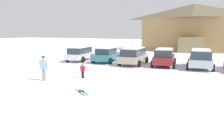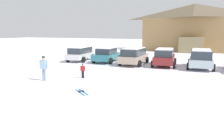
% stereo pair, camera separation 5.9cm
% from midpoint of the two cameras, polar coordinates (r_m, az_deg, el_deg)
% --- Properties ---
extents(ground, '(160.00, 160.00, 0.00)m').
position_cam_midpoint_polar(ground, '(10.02, -16.04, -10.40)').
color(ground, white).
extents(ski_lodge, '(16.61, 10.04, 7.86)m').
position_cam_midpoint_polar(ski_lodge, '(40.21, 20.38, 9.75)').
color(ski_lodge, '#9E7B4B').
rests_on(ski_lodge, ground).
extents(parked_white_suv, '(2.44, 4.54, 1.57)m').
position_cam_midpoint_polar(parked_white_suv, '(24.84, -8.35, 3.58)').
color(parked_white_suv, silver).
rests_on(parked_white_suv, ground).
extents(parked_teal_hatchback, '(2.29, 4.53, 1.56)m').
position_cam_midpoint_polar(parked_teal_hatchback, '(23.63, -1.49, 3.24)').
color(parked_teal_hatchback, teal).
rests_on(parked_teal_hatchback, ground).
extents(parked_beige_suv, '(2.23, 4.77, 1.66)m').
position_cam_midpoint_polar(parked_beige_suv, '(22.04, 5.63, 3.02)').
color(parked_beige_suv, tan).
rests_on(parked_beige_suv, ground).
extents(parked_maroon_van, '(2.46, 4.32, 1.66)m').
position_cam_midpoint_polar(parked_maroon_van, '(21.59, 13.39, 2.67)').
color(parked_maroon_van, maroon).
rests_on(parked_maroon_van, ground).
extents(parked_silver_wagon, '(2.37, 4.61, 1.69)m').
position_cam_midpoint_polar(parked_silver_wagon, '(21.20, 22.05, 2.16)').
color(parked_silver_wagon, silver).
rests_on(parked_silver_wagon, ground).
extents(skier_child_in_red_jacket, '(0.39, 0.16, 1.05)m').
position_cam_midpoint_polar(skier_child_in_red_jacket, '(15.63, -7.77, -0.78)').
color(skier_child_in_red_jacket, black).
rests_on(skier_child_in_red_jacket, ground).
extents(skier_adult_in_blue_parka, '(0.61, 0.31, 1.67)m').
position_cam_midpoint_polar(skier_adult_in_blue_parka, '(15.35, -17.49, 0.01)').
color(skier_adult_in_blue_parka, '#9CABC4').
rests_on(skier_adult_in_blue_parka, ground).
extents(pair_of_skis, '(1.32, 1.12, 0.08)m').
position_cam_midpoint_polar(pair_of_skis, '(12.19, -8.10, -6.46)').
color(pair_of_skis, '#2068AD').
rests_on(pair_of_skis, ground).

